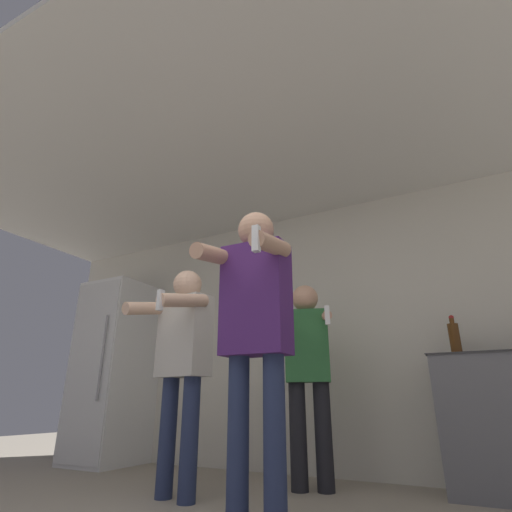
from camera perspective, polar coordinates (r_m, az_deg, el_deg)
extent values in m
cube|color=beige|center=(4.03, 10.16, -10.52)|extent=(7.00, 0.06, 2.55)
cube|color=silver|center=(3.32, 1.04, 15.78)|extent=(7.00, 3.22, 0.05)
cube|color=white|center=(4.96, -19.55, -15.04)|extent=(0.67, 0.72, 1.94)
cube|color=silver|center=(4.72, -22.83, -14.44)|extent=(0.64, 0.01, 1.86)
cylinder|color=#99999E|center=(4.55, -21.10, -13.26)|extent=(0.02, 0.02, 0.87)
cylinder|color=#563314|center=(3.56, 26.54, -10.63)|extent=(0.08, 0.08, 0.25)
cylinder|color=#563314|center=(3.58, 26.17, -8.30)|extent=(0.04, 0.04, 0.05)
sphere|color=maroon|center=(3.58, 26.11, -7.90)|extent=(0.04, 0.04, 0.04)
cylinder|color=navy|center=(2.34, -2.57, -24.82)|extent=(0.12, 0.12, 0.87)
cylinder|color=navy|center=(2.24, 2.68, -25.02)|extent=(0.12, 0.12, 0.87)
cube|color=#4C236B|center=(2.35, 0.00, -6.12)|extent=(0.39, 0.21, 0.65)
sphere|color=tan|center=(2.49, 0.00, 3.71)|extent=(0.22, 0.22, 0.22)
cylinder|color=tan|center=(2.36, -5.99, 0.14)|extent=(0.10, 0.38, 0.16)
cylinder|color=tan|center=(2.19, 2.16, 1.64)|extent=(0.10, 0.38, 0.16)
cube|color=white|center=(2.03, 0.03, 2.49)|extent=(0.04, 0.04, 0.14)
cylinder|color=navy|center=(3.21, -12.52, -23.75)|extent=(0.12, 0.12, 0.80)
cylinder|color=navy|center=(3.04, -9.48, -24.17)|extent=(0.12, 0.12, 0.80)
cube|color=beige|center=(3.15, -10.19, -11.25)|extent=(0.46, 0.28, 0.60)
sphere|color=beige|center=(3.24, -9.75, -4.04)|extent=(0.23, 0.23, 0.23)
cylinder|color=beige|center=(3.22, -15.08, -7.22)|extent=(0.18, 0.43, 0.17)
cylinder|color=beige|center=(2.91, -10.32, -6.26)|extent=(0.18, 0.43, 0.17)
cube|color=white|center=(2.78, -13.54, -6.13)|extent=(0.04, 0.04, 0.14)
cylinder|color=black|center=(3.39, 6.04, -24.07)|extent=(0.13, 0.13, 0.77)
cylinder|color=black|center=(3.38, 9.62, -23.92)|extent=(0.13, 0.13, 0.77)
cube|color=#2D6B38|center=(3.40, 7.29, -12.60)|extent=(0.40, 0.31, 0.58)
sphere|color=tan|center=(3.48, 7.00, -6.03)|extent=(0.22, 0.22, 0.22)
cylinder|color=tan|center=(3.24, 4.05, -8.70)|extent=(0.21, 0.42, 0.14)
cylinder|color=tan|center=(3.23, 10.02, -8.42)|extent=(0.21, 0.42, 0.14)
cube|color=white|center=(3.03, 10.13, -8.32)|extent=(0.05, 0.05, 0.14)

